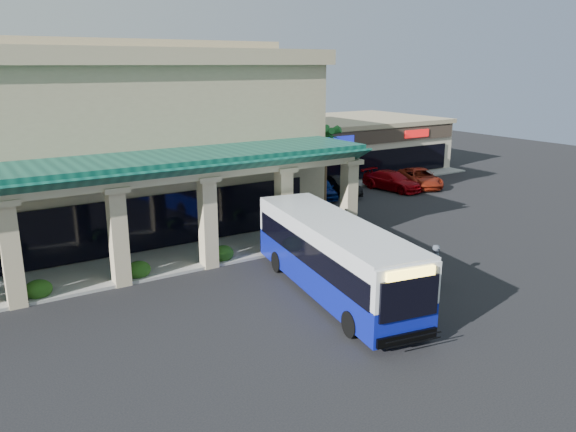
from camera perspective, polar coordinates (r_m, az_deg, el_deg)
ground at (r=26.35m, az=2.84°, el=-7.26°), size 110.00×110.00×0.00m
main_building at (r=36.60m, az=-22.76°, el=7.16°), size 30.80×14.80×11.35m
arcade at (r=28.25m, az=-18.80°, el=-0.41°), size 30.00×6.20×5.70m
strip_mall at (r=54.88m, az=3.77°, el=7.21°), size 22.50×12.50×4.90m
palm_0 at (r=38.84m, az=3.79°, el=5.15°), size 2.40×2.40×6.60m
palm_1 at (r=41.88m, az=2.45°, el=5.35°), size 2.40×2.40×5.80m
broadleaf_tree at (r=45.10m, az=-3.30°, el=5.41°), size 2.60×2.60×4.81m
transit_bus at (r=25.11m, az=4.63°, el=-4.31°), size 4.83×12.42×3.38m
pedestrian at (r=27.07m, az=14.80°, el=-4.87°), size 0.83×0.87×2.01m
car_silver at (r=43.55m, az=3.31°, el=2.87°), size 3.21×4.87×1.54m
car_white at (r=44.73m, az=5.44°, el=3.11°), size 2.39×4.69×1.47m
car_red at (r=46.97m, az=10.54°, el=3.54°), size 3.06×5.59×1.54m
car_gray at (r=48.72m, az=13.27°, el=3.79°), size 4.51×6.00×1.51m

